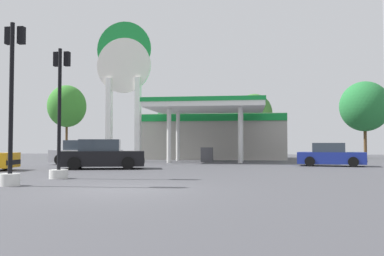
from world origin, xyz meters
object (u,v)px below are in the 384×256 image
(station_pole_sign, at_px, (124,73))
(traffic_signal_1, at_px, (12,123))
(traffic_signal_0, at_px, (60,133))
(tree_1, at_px, (172,113))
(car_1, at_px, (86,154))
(car_2, at_px, (331,156))
(car_0, at_px, (103,155))
(tree_0, at_px, (67,106))
(tree_2, at_px, (254,113))
(tree_3, at_px, (365,106))

(station_pole_sign, height_order, traffic_signal_1, station_pole_sign)
(traffic_signal_1, bearing_deg, traffic_signal_0, 84.95)
(traffic_signal_0, bearing_deg, traffic_signal_1, -95.05)
(tree_1, bearing_deg, traffic_signal_0, -88.10)
(car_1, distance_m, traffic_signal_1, 14.25)
(station_pole_sign, xyz_separation_m, car_2, (14.63, -4.58, -6.23))
(station_pole_sign, relative_size, car_0, 2.28)
(tree_0, bearing_deg, station_pole_sign, -48.71)
(tree_1, xyz_separation_m, tree_2, (8.84, -2.64, -0.31))
(tree_0, relative_size, tree_1, 1.20)
(car_1, relative_size, tree_3, 0.62)
(station_pole_sign, xyz_separation_m, tree_1, (1.35, 13.13, -2.14))
(car_0, bearing_deg, tree_0, 119.42)
(car_0, height_order, car_1, car_1)
(tree_3, bearing_deg, traffic_signal_0, -124.53)
(traffic_signal_0, bearing_deg, station_pole_sign, 98.35)
(car_2, distance_m, tree_1, 22.51)
(traffic_signal_1, distance_m, tree_0, 32.16)
(traffic_signal_1, distance_m, tree_1, 31.84)
(tree_1, bearing_deg, car_2, -53.11)
(station_pole_sign, xyz_separation_m, traffic_signal_1, (2.05, -18.58, -4.86))
(car_2, relative_size, tree_1, 0.66)
(car_0, height_order, tree_3, tree_3)
(car_2, bearing_deg, traffic_signal_0, -137.99)
(traffic_signal_1, bearing_deg, car_1, 102.83)
(car_0, height_order, traffic_signal_0, traffic_signal_0)
(tree_1, bearing_deg, car_1, -97.81)
(car_1, bearing_deg, traffic_signal_0, -72.71)
(traffic_signal_0, bearing_deg, car_0, 95.21)
(traffic_signal_1, height_order, tree_0, tree_0)
(station_pole_sign, xyz_separation_m, car_0, (1.72, -9.25, -6.15))
(car_1, distance_m, traffic_signal_0, 11.51)
(tree_0, bearing_deg, car_2, -32.76)
(tree_2, bearing_deg, traffic_signal_0, -106.75)
(car_1, distance_m, tree_3, 27.56)
(traffic_signal_0, height_order, tree_1, tree_1)
(car_2, bearing_deg, tree_3, 68.54)
(station_pole_sign, distance_m, car_0, 11.24)
(car_0, distance_m, tree_2, 21.79)
(car_0, height_order, tree_1, tree_1)
(station_pole_sign, distance_m, tree_1, 13.37)
(station_pole_sign, bearing_deg, car_1, -103.13)
(station_pole_sign, relative_size, tree_0, 1.42)
(car_2, bearing_deg, car_1, -179.41)
(car_0, xyz_separation_m, tree_0, (-11.49, 20.38, 4.71))
(car_0, relative_size, tree_2, 0.76)
(car_1, height_order, tree_0, tree_0)
(car_2, distance_m, tree_3, 17.63)
(car_0, xyz_separation_m, car_1, (-2.82, 4.51, 0.00))
(car_0, bearing_deg, tree_1, 90.95)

